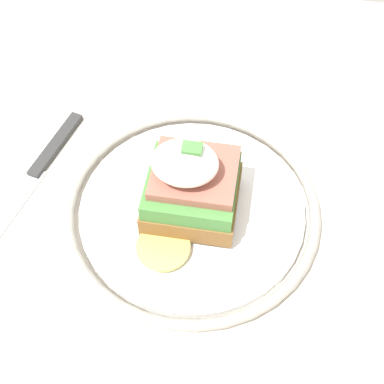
% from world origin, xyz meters
% --- Properties ---
extents(dining_table, '(0.85, 0.66, 0.76)m').
position_xyz_m(dining_table, '(0.00, 0.00, 0.61)').
color(dining_table, beige).
rests_on(dining_table, ground_plane).
extents(plate, '(0.23, 0.23, 0.02)m').
position_xyz_m(plate, '(0.04, 0.02, 0.77)').
color(plate, white).
rests_on(plate, dining_table).
extents(sandwich, '(0.08, 0.11, 0.08)m').
position_xyz_m(sandwich, '(0.04, 0.02, 0.80)').
color(sandwich, brown).
rests_on(sandwich, plate).
extents(fork, '(0.04, 0.14, 0.00)m').
position_xyz_m(fork, '(-0.11, 0.03, 0.76)').
color(fork, silver).
rests_on(fork, dining_table).
extents(knife, '(0.06, 0.20, 0.01)m').
position_xyz_m(knife, '(0.20, 0.00, 0.76)').
color(knife, '#2D2D2D').
rests_on(knife, dining_table).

